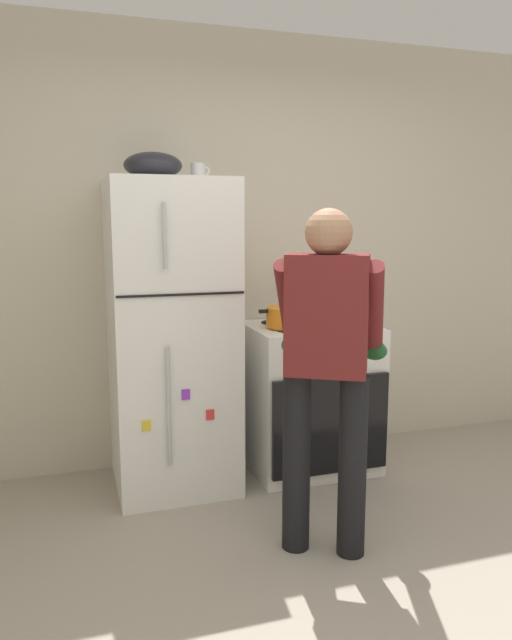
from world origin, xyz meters
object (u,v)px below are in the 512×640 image
object	(u,v)px
stove_range	(310,397)
coffee_mug	(198,172)
mixing_bowl	(153,165)
person_cook	(327,353)
pepper_mill	(340,306)
refrigerator	(171,337)
red_pot	(289,317)

from	to	relation	value
stove_range	coffee_mug	world-z (taller)	coffee_mug
coffee_mug	mixing_bowl	xyz separation A→B (m)	(-0.26, -0.05, 0.02)
person_cook	pepper_mill	xyz separation A→B (m)	(0.61, 1.14, 0.03)
refrigerator	red_pot	bearing A→B (deg)	-4.04
stove_range	coffee_mug	bearing A→B (deg)	174.93
mixing_bowl	stove_range	bearing A→B (deg)	-0.63
pepper_mill	stove_range	bearing A→B (deg)	-144.96
pepper_mill	mixing_bowl	world-z (taller)	mixing_bowl
stove_range	person_cook	distance (m)	1.10
coffee_mug	pepper_mill	bearing A→B (deg)	8.70
mixing_bowl	refrigerator	bearing A→B (deg)	-0.22
pepper_mill	refrigerator	bearing A→B (deg)	-170.23
coffee_mug	pepper_mill	xyz separation A→B (m)	(0.98, 0.15, -0.83)
red_pot	mixing_bowl	distance (m)	1.17
coffee_mug	pepper_mill	size ratio (longest dim) A/B	0.79
red_pot	coffee_mug	size ratio (longest dim) A/B	3.33
refrigerator	mixing_bowl	xyz separation A→B (m)	(-0.08, 0.00, 0.96)
pepper_mill	mixing_bowl	bearing A→B (deg)	-170.86
stove_range	red_pot	xyz separation A→B (m)	(-0.16, -0.04, 0.52)
refrigerator	person_cook	xyz separation A→B (m)	(0.55, -0.94, 0.07)
person_cook	red_pot	xyz separation A→B (m)	(0.15, 0.89, 0.02)
person_cook	mixing_bowl	world-z (taller)	mixing_bowl
mixing_bowl	coffee_mug	bearing A→B (deg)	10.78
refrigerator	red_pot	xyz separation A→B (m)	(0.70, -0.05, 0.09)
stove_range	pepper_mill	size ratio (longest dim) A/B	6.45
stove_range	pepper_mill	world-z (taller)	pepper_mill
refrigerator	coffee_mug	distance (m)	0.95
refrigerator	stove_range	world-z (taller)	refrigerator
refrigerator	pepper_mill	size ratio (longest dim) A/B	12.50
person_cook	stove_range	bearing A→B (deg)	71.40
red_pot	pepper_mill	distance (m)	0.52
person_cook	pepper_mill	size ratio (longest dim) A/B	11.29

